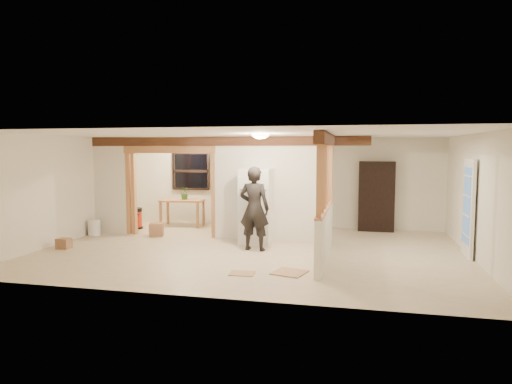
% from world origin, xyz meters
% --- Properties ---
extents(floor, '(9.00, 6.50, 0.01)m').
position_xyz_m(floor, '(0.00, 0.00, -0.01)').
color(floor, beige).
rests_on(floor, ground).
extents(ceiling, '(9.00, 6.50, 0.01)m').
position_xyz_m(ceiling, '(0.00, 0.00, 2.50)').
color(ceiling, white).
extents(wall_back, '(9.00, 0.01, 2.50)m').
position_xyz_m(wall_back, '(0.00, 3.25, 1.25)').
color(wall_back, silver).
rests_on(wall_back, floor).
extents(wall_front, '(9.00, 0.01, 2.50)m').
position_xyz_m(wall_front, '(0.00, -3.25, 1.25)').
color(wall_front, silver).
rests_on(wall_front, floor).
extents(wall_left, '(0.01, 6.50, 2.50)m').
position_xyz_m(wall_left, '(-4.50, 0.00, 1.25)').
color(wall_left, silver).
rests_on(wall_left, floor).
extents(wall_right, '(0.01, 6.50, 2.50)m').
position_xyz_m(wall_right, '(4.50, 0.00, 1.25)').
color(wall_right, silver).
rests_on(wall_right, floor).
extents(partition_left_stub, '(0.90, 0.12, 2.50)m').
position_xyz_m(partition_left_stub, '(-4.05, 1.20, 1.25)').
color(partition_left_stub, silver).
rests_on(partition_left_stub, floor).
extents(partition_center, '(2.80, 0.12, 2.50)m').
position_xyz_m(partition_center, '(0.20, 1.20, 1.25)').
color(partition_center, silver).
rests_on(partition_center, floor).
extents(doorway_frame, '(2.46, 0.14, 2.20)m').
position_xyz_m(doorway_frame, '(-2.40, 1.20, 1.10)').
color(doorway_frame, '#BB7F4E').
rests_on(doorway_frame, floor).
extents(header_beam_back, '(7.00, 0.18, 0.22)m').
position_xyz_m(header_beam_back, '(-1.00, 1.20, 2.38)').
color(header_beam_back, '#522E1C').
rests_on(header_beam_back, ceiling).
extents(header_beam_right, '(0.18, 3.30, 0.22)m').
position_xyz_m(header_beam_right, '(1.60, -0.40, 2.38)').
color(header_beam_right, '#522E1C').
rests_on(header_beam_right, ceiling).
extents(pony_wall, '(0.12, 3.20, 1.00)m').
position_xyz_m(pony_wall, '(1.60, -0.40, 0.50)').
color(pony_wall, silver).
rests_on(pony_wall, floor).
extents(stud_partition, '(0.14, 3.20, 1.32)m').
position_xyz_m(stud_partition, '(1.60, -0.40, 1.66)').
color(stud_partition, '#BB7F4E').
rests_on(stud_partition, pony_wall).
extents(window_back, '(1.12, 0.10, 1.10)m').
position_xyz_m(window_back, '(-2.60, 3.17, 1.55)').
color(window_back, black).
rests_on(window_back, wall_back).
extents(french_door, '(0.12, 0.86, 2.00)m').
position_xyz_m(french_door, '(4.42, 0.40, 1.00)').
color(french_door, white).
rests_on(french_door, floor).
extents(ceiling_dome_main, '(0.36, 0.36, 0.16)m').
position_xyz_m(ceiling_dome_main, '(0.30, -0.50, 2.48)').
color(ceiling_dome_main, '#FFEABF').
rests_on(ceiling_dome_main, ceiling).
extents(ceiling_dome_util, '(0.32, 0.32, 0.14)m').
position_xyz_m(ceiling_dome_util, '(-2.50, 2.30, 2.48)').
color(ceiling_dome_util, '#FFEABF').
rests_on(ceiling_dome_util, ceiling).
extents(hanging_bulb, '(0.07, 0.07, 0.07)m').
position_xyz_m(hanging_bulb, '(-2.00, 1.60, 2.18)').
color(hanging_bulb, '#FFD88C').
rests_on(hanging_bulb, ceiling).
extents(refrigerator, '(0.72, 0.70, 1.74)m').
position_xyz_m(refrigerator, '(-0.07, 0.79, 0.87)').
color(refrigerator, white).
rests_on(refrigerator, floor).
extents(woman, '(0.71, 0.51, 1.83)m').
position_xyz_m(woman, '(0.05, 0.02, 0.91)').
color(woman, black).
rests_on(woman, floor).
extents(work_table, '(1.25, 0.70, 0.76)m').
position_xyz_m(work_table, '(-2.66, 2.61, 0.38)').
color(work_table, '#BB7F4E').
rests_on(work_table, floor).
extents(potted_plant, '(0.32, 0.28, 0.36)m').
position_xyz_m(potted_plant, '(-2.58, 2.65, 0.94)').
color(potted_plant, '#2A6229').
rests_on(potted_plant, work_table).
extents(shop_vac, '(0.56, 0.56, 0.59)m').
position_xyz_m(shop_vac, '(-3.78, 1.91, 0.30)').
color(shop_vac, '#A3200B').
rests_on(shop_vac, floor).
extents(bookshelf, '(0.93, 0.31, 1.87)m').
position_xyz_m(bookshelf, '(2.70, 3.02, 0.93)').
color(bookshelf, black).
rests_on(bookshelf, floor).
extents(bucket, '(0.41, 0.41, 0.39)m').
position_xyz_m(bucket, '(-4.31, 0.78, 0.20)').
color(bucket, white).
rests_on(bucket, floor).
extents(box_util_a, '(0.39, 0.36, 0.29)m').
position_xyz_m(box_util_a, '(-1.28, 1.98, 0.14)').
color(box_util_a, '#976849').
rests_on(box_util_a, floor).
extents(box_util_b, '(0.43, 0.43, 0.32)m').
position_xyz_m(box_util_b, '(-2.74, 1.09, 0.16)').
color(box_util_b, '#976849').
rests_on(box_util_b, floor).
extents(box_front, '(0.28, 0.23, 0.23)m').
position_xyz_m(box_front, '(-4.09, -0.76, 0.11)').
color(box_front, '#976849').
rests_on(box_front, floor).
extents(floor_panel_near, '(0.67, 0.67, 0.02)m').
position_xyz_m(floor_panel_near, '(1.08, -1.64, 0.01)').
color(floor_panel_near, tan).
rests_on(floor_panel_near, floor).
extents(floor_panel_far, '(0.45, 0.37, 0.01)m').
position_xyz_m(floor_panel_far, '(0.27, -1.88, 0.01)').
color(floor_panel_far, tan).
rests_on(floor_panel_far, floor).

